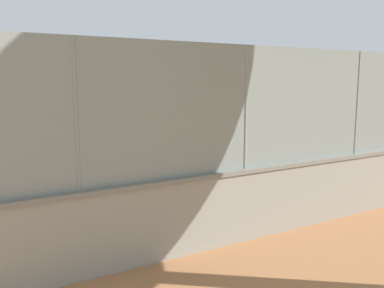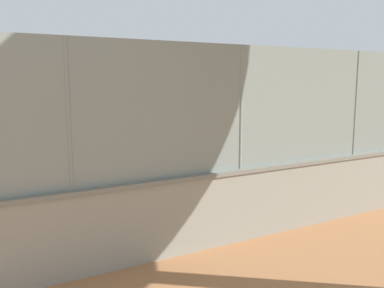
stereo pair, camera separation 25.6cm
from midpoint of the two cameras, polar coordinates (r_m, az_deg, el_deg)
ground_plane at (r=19.18m, az=-13.95°, el=-0.99°), size 260.00×260.00×0.00m
perimeter_wall at (r=10.57m, az=20.62°, el=-5.08°), size 33.28×0.86×1.45m
fence_panel_on_wall at (r=10.31m, az=21.19°, el=5.28°), size 32.68×0.58×2.38m
player_baseline_waiting at (r=14.95m, az=13.17°, el=0.03°), size 0.72×1.23×1.61m
sports_ball at (r=15.07m, az=20.93°, el=-3.64°), size 0.15×0.15×0.15m
courtside_bench at (r=8.99m, az=-9.99°, el=-8.84°), size 1.61×0.41×0.87m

